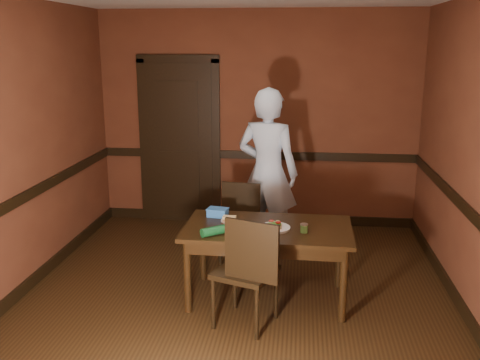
% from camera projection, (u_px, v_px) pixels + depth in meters
% --- Properties ---
extents(floor, '(4.00, 4.50, 0.01)m').
position_uv_depth(floor, '(236.00, 300.00, 4.89)').
color(floor, black).
rests_on(floor, ground).
extents(wall_back, '(4.00, 0.02, 2.70)m').
position_uv_depth(wall_back, '(257.00, 120.00, 6.73)').
color(wall_back, '#5B2D1B').
rests_on(wall_back, ground).
extents(wall_front, '(4.00, 0.02, 2.70)m').
position_uv_depth(wall_front, '(173.00, 258.00, 2.39)').
color(wall_front, '#5B2D1B').
rests_on(wall_front, ground).
extents(wall_left, '(0.02, 4.50, 2.70)m').
position_uv_depth(wall_left, '(14.00, 151.00, 4.78)').
color(wall_left, '#5B2D1B').
rests_on(wall_left, ground).
extents(wall_right, '(0.02, 4.50, 2.70)m').
position_uv_depth(wall_right, '(479.00, 162.00, 4.34)').
color(wall_right, '#5B2D1B').
rests_on(wall_right, ground).
extents(dado_back, '(4.00, 0.03, 0.10)m').
position_uv_depth(dado_back, '(257.00, 155.00, 6.82)').
color(dado_back, black).
rests_on(dado_back, ground).
extents(dado_left, '(0.03, 4.50, 0.10)m').
position_uv_depth(dado_left, '(21.00, 199.00, 4.89)').
color(dado_left, black).
rests_on(dado_left, ground).
extents(dado_right, '(0.03, 4.50, 0.10)m').
position_uv_depth(dado_right, '(471.00, 215.00, 4.45)').
color(dado_right, black).
rests_on(dado_right, ground).
extents(baseboard_back, '(4.00, 0.03, 0.12)m').
position_uv_depth(baseboard_back, '(256.00, 218.00, 7.03)').
color(baseboard_back, black).
rests_on(baseboard_back, ground).
extents(baseboard_left, '(0.03, 4.50, 0.12)m').
position_uv_depth(baseboard_left, '(30.00, 283.00, 5.10)').
color(baseboard_left, black).
rests_on(baseboard_left, ground).
extents(baseboard_right, '(0.03, 4.50, 0.12)m').
position_uv_depth(baseboard_right, '(461.00, 306.00, 4.66)').
color(baseboard_right, black).
rests_on(baseboard_right, ground).
extents(door, '(1.05, 0.07, 2.20)m').
position_uv_depth(door, '(180.00, 139.00, 6.87)').
color(door, black).
rests_on(door, ground).
extents(dining_table, '(1.50, 0.86, 0.70)m').
position_uv_depth(dining_table, '(267.00, 263.00, 4.85)').
color(dining_table, black).
rests_on(dining_table, floor).
extents(chair_far, '(0.46, 0.46, 0.88)m').
position_uv_depth(chair_far, '(241.00, 229.00, 5.48)').
color(chair_far, black).
rests_on(chair_far, floor).
extents(chair_near, '(0.58, 0.58, 0.97)m').
position_uv_depth(chair_near, '(245.00, 270.00, 4.38)').
color(chair_near, black).
rests_on(chair_near, floor).
extents(person, '(0.77, 0.61, 1.84)m').
position_uv_depth(person, '(268.00, 173.00, 5.79)').
color(person, silver).
rests_on(person, floor).
extents(sandwich_plate, '(0.28, 0.28, 0.07)m').
position_uv_depth(sandwich_plate, '(274.00, 227.00, 4.70)').
color(sandwich_plate, white).
rests_on(sandwich_plate, dining_table).
extents(sauce_jar, '(0.07, 0.07, 0.08)m').
position_uv_depth(sauce_jar, '(304.00, 228.00, 4.61)').
color(sauce_jar, '#509141').
rests_on(sauce_jar, dining_table).
extents(cheese_saucer, '(0.16, 0.16, 0.05)m').
position_uv_depth(cheese_saucer, '(229.00, 219.00, 4.90)').
color(cheese_saucer, white).
rests_on(cheese_saucer, dining_table).
extents(food_tub, '(0.21, 0.16, 0.08)m').
position_uv_depth(food_tub, '(218.00, 212.00, 5.03)').
color(food_tub, '#3172C6').
rests_on(food_tub, dining_table).
extents(wrapped_veg, '(0.27, 0.23, 0.08)m').
position_uv_depth(wrapped_veg, '(216.00, 230.00, 4.55)').
color(wrapped_veg, '#114921').
rests_on(wrapped_veg, dining_table).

